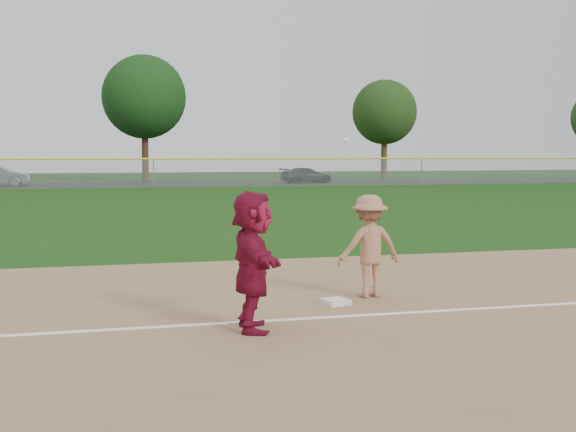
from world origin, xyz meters
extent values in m
plane|color=#153D0B|center=(0.00, 0.00, 0.00)|extent=(160.00, 160.00, 0.00)
cube|color=white|center=(0.00, -0.80, 0.03)|extent=(60.00, 0.10, 0.01)
cube|color=black|center=(0.00, 46.00, 0.01)|extent=(120.00, 10.00, 0.01)
cube|color=white|center=(0.41, 0.05, 0.06)|extent=(0.45, 0.45, 0.08)
imported|color=maroon|center=(-1.17, -1.26, 0.96)|extent=(0.72, 1.79, 1.88)
imported|color=black|center=(12.31, 44.88, 0.62)|extent=(4.41, 2.38, 1.22)
imported|color=gray|center=(1.13, 0.50, 0.87)|extent=(1.15, 0.74, 1.69)
sphere|color=white|center=(0.62, 0.24, 2.59)|extent=(0.09, 0.09, 0.09)
plane|color=#999EA0|center=(0.00, 40.00, 1.00)|extent=(110.00, 0.00, 110.00)
cylinder|color=yellow|center=(0.00, 40.00, 2.00)|extent=(110.00, 0.12, 0.12)
cylinder|color=gray|center=(0.00, 40.00, 1.00)|extent=(0.08, 0.08, 2.00)
cylinder|color=gray|center=(20.00, 40.00, 1.00)|extent=(0.08, 0.08, 2.00)
cylinder|color=#361E13|center=(0.00, 51.50, 2.05)|extent=(0.56, 0.56, 4.10)
sphere|color=black|center=(0.00, 51.50, 7.08)|extent=(7.00, 7.00, 7.00)
cylinder|color=#3C2A15|center=(22.00, 52.80, 1.82)|extent=(0.56, 0.56, 3.64)
sphere|color=#18340F|center=(22.00, 52.80, 6.19)|extent=(6.00, 6.00, 6.00)
camera|label=1|loc=(-3.01, -10.61, 2.39)|focal=45.00mm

